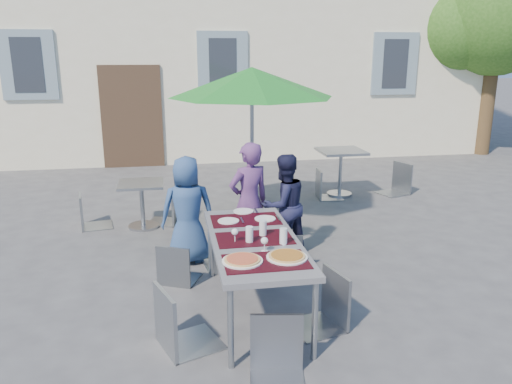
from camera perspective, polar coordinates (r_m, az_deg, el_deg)
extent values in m
plane|color=#414144|center=(4.58, 7.52, -16.49)|extent=(90.00, 90.00, 0.00)
cube|color=beige|center=(15.28, -5.69, 19.47)|extent=(13.00, 8.00, 7.00)
cube|color=#402D1F|center=(11.26, -14.00, 8.31)|extent=(1.30, 0.06, 2.20)
cube|color=gray|center=(11.50, -24.61, 13.05)|extent=(1.10, 0.06, 1.40)
cube|color=#262B33|center=(11.48, -24.64, 13.04)|extent=(0.60, 0.04, 1.10)
cube|color=gray|center=(11.23, -3.83, 14.34)|extent=(1.10, 0.06, 1.40)
cube|color=#262B33|center=(11.21, -3.82, 14.34)|extent=(0.60, 0.04, 1.10)
cube|color=gray|center=(12.33, 15.58, 13.93)|extent=(1.10, 0.06, 1.40)
cube|color=#262B33|center=(12.31, 15.62, 13.92)|extent=(0.60, 0.04, 1.10)
cylinder|color=#4F3A21|center=(13.64, 24.95, 9.79)|extent=(0.36, 0.36, 2.80)
sphere|color=#245215|center=(13.63, 25.89, 17.73)|extent=(2.80, 2.80, 2.80)
sphere|color=#245215|center=(13.43, 22.07, 16.89)|extent=(2.00, 2.00, 2.00)
cube|color=#4A4A4F|center=(4.69, -0.17, -5.63)|extent=(0.80, 1.85, 0.05)
cylinder|color=#90969B|center=(4.03, -2.91, -15.30)|extent=(0.05, 0.05, 0.70)
cylinder|color=#90969B|center=(4.16, 6.73, -14.38)|extent=(0.05, 0.05, 0.70)
cylinder|color=#90969B|center=(5.58, -5.16, -6.28)|extent=(0.05, 0.05, 0.70)
cylinder|color=#90969B|center=(5.67, 1.73, -5.86)|extent=(0.05, 0.05, 0.70)
cube|color=black|center=(4.18, 1.14, -7.95)|extent=(0.70, 0.42, 0.01)
cube|color=black|center=(4.68, -0.17, -5.31)|extent=(0.70, 0.42, 0.01)
cube|color=black|center=(5.19, -1.21, -3.19)|extent=(0.70, 0.42, 0.01)
cylinder|color=white|center=(4.17, -1.57, -7.86)|extent=(0.34, 0.34, 0.01)
cylinder|color=tan|center=(4.16, -1.57, -7.71)|extent=(0.30, 0.30, 0.01)
cylinder|color=#A32E0F|center=(4.16, -1.57, -7.61)|extent=(0.26, 0.26, 0.01)
cylinder|color=white|center=(4.25, 3.55, -7.43)|extent=(0.35, 0.35, 0.01)
cylinder|color=tan|center=(4.24, 3.56, -7.28)|extent=(0.31, 0.31, 0.01)
cylinder|color=#853009|center=(4.24, 3.56, -7.18)|extent=(0.27, 0.27, 0.01)
cylinder|color=silver|center=(4.56, -0.75, -4.88)|extent=(0.07, 0.07, 0.15)
cylinder|color=silver|center=(4.73, 0.79, -4.15)|extent=(0.07, 0.07, 0.15)
cylinder|color=silver|center=(4.53, 3.15, -5.07)|extent=(0.07, 0.07, 0.15)
cylinder|color=silver|center=(4.60, -2.42, -5.73)|extent=(0.06, 0.06, 0.00)
cylinder|color=silver|center=(4.58, -2.42, -5.28)|extent=(0.01, 0.01, 0.08)
sphere|color=silver|center=(4.56, -2.43, -4.58)|extent=(0.06, 0.06, 0.06)
cylinder|color=silver|center=(4.39, 0.97, -6.78)|extent=(0.06, 0.06, 0.00)
cylinder|color=silver|center=(4.37, 0.97, -6.31)|extent=(0.01, 0.01, 0.08)
sphere|color=silver|center=(4.35, 0.98, -5.58)|extent=(0.06, 0.06, 0.06)
cylinder|color=white|center=(5.14, -3.17, -3.31)|extent=(0.22, 0.22, 0.01)
cube|color=#A4A6AB|center=(5.16, -1.62, -3.25)|extent=(0.02, 0.18, 0.00)
cylinder|color=white|center=(5.20, 1.05, -3.06)|extent=(0.22, 0.22, 0.01)
cube|color=#A4A6AB|center=(5.23, 2.56, -2.99)|extent=(0.02, 0.18, 0.00)
cylinder|color=white|center=(5.44, -1.46, -2.20)|extent=(0.22, 0.22, 0.01)
cube|color=#A4A6AB|center=(5.47, -0.01, -2.14)|extent=(0.02, 0.18, 0.00)
imported|color=#2D4C7E|center=(5.92, -7.83, -2.07)|extent=(0.64, 0.42, 1.29)
imported|color=#5F356E|center=(5.92, -0.80, -1.15)|extent=(0.61, 0.51, 1.44)
imported|color=#1A1B39|center=(6.10, 3.20, -1.51)|extent=(0.70, 0.56, 1.27)
cube|color=gray|center=(5.52, -8.78, -6.04)|extent=(0.50, 0.50, 0.03)
cube|color=gray|center=(5.28, -9.64, -4.44)|extent=(0.36, 0.18, 0.45)
cylinder|color=gray|center=(5.68, -6.53, -7.59)|extent=(0.02, 0.02, 0.40)
cylinder|color=gray|center=(5.79, -9.57, -7.23)|extent=(0.02, 0.02, 0.40)
cylinder|color=gray|center=(5.40, -7.75, -8.89)|extent=(0.02, 0.02, 0.40)
cylinder|color=gray|center=(5.52, -10.93, -8.47)|extent=(0.02, 0.02, 0.40)
cube|color=#8F969A|center=(5.80, -3.83, -4.10)|extent=(0.50, 0.50, 0.03)
cube|color=#8F969A|center=(5.53, -3.33, -2.23)|extent=(0.44, 0.10, 0.52)
cylinder|color=#8F969A|center=(6.10, -2.52, -5.49)|extent=(0.02, 0.02, 0.46)
cylinder|color=#8F969A|center=(6.02, -5.99, -5.87)|extent=(0.02, 0.02, 0.46)
cylinder|color=#8F969A|center=(5.77, -1.48, -6.77)|extent=(0.02, 0.02, 0.46)
cylinder|color=#8F969A|center=(5.68, -5.16, -7.20)|extent=(0.02, 0.02, 0.46)
cube|color=gray|center=(5.81, 3.37, -4.79)|extent=(0.44, 0.44, 0.03)
cube|color=gray|center=(5.57, 3.50, -3.27)|extent=(0.37, 0.09, 0.45)
cylinder|color=gray|center=(6.05, 4.79, -6.09)|extent=(0.02, 0.02, 0.39)
cylinder|color=gray|center=(6.03, 1.72, -6.10)|extent=(0.02, 0.02, 0.39)
cylinder|color=gray|center=(5.75, 5.03, -7.27)|extent=(0.02, 0.02, 0.39)
cylinder|color=gray|center=(5.73, 1.80, -7.28)|extent=(0.02, 0.02, 0.39)
cube|color=#90969B|center=(4.29, -7.62, -11.20)|extent=(0.60, 0.60, 0.03)
cube|color=#90969B|center=(4.10, -10.64, -8.35)|extent=(0.19, 0.45, 0.55)
cylinder|color=#90969B|center=(4.32, -3.90, -14.72)|extent=(0.02, 0.02, 0.49)
cylinder|color=#90969B|center=(4.63, -6.17, -12.53)|extent=(0.02, 0.02, 0.49)
cylinder|color=#90969B|center=(4.18, -8.99, -15.97)|extent=(0.02, 0.02, 0.49)
cylinder|color=#90969B|center=(4.51, -10.92, -13.58)|extent=(0.02, 0.02, 0.49)
cube|color=gray|center=(4.54, 7.01, -10.08)|extent=(0.53, 0.53, 0.03)
cube|color=gray|center=(4.54, 9.34, -6.64)|extent=(0.14, 0.43, 0.51)
cylinder|color=gray|center=(4.71, 3.75, -12.25)|extent=(0.02, 0.02, 0.45)
cylinder|color=gray|center=(4.42, 6.09, -14.24)|extent=(0.02, 0.02, 0.45)
cylinder|color=gray|center=(4.87, 7.66, -11.33)|extent=(0.02, 0.02, 0.45)
cylinder|color=gray|center=(4.60, 10.16, -13.15)|extent=(0.02, 0.02, 0.45)
cube|color=gray|center=(3.79, 2.54, -15.90)|extent=(0.48, 0.48, 0.03)
cube|color=gray|center=(3.84, 2.45, -11.24)|extent=(0.41, 0.10, 0.49)
cylinder|color=gray|center=(3.76, -0.24, -20.28)|extent=(0.02, 0.02, 0.43)
cylinder|color=gray|center=(3.77, 5.49, -20.18)|extent=(0.02, 0.02, 0.43)
cylinder|color=gray|center=(4.05, -0.24, -17.35)|extent=(0.02, 0.02, 0.43)
cylinder|color=gray|center=(4.07, 4.99, -17.28)|extent=(0.02, 0.02, 0.43)
cylinder|color=#A4A6AB|center=(7.40, -0.44, -3.19)|extent=(0.50, 0.50, 0.09)
cylinder|color=#90969B|center=(7.15, -0.46, 4.42)|extent=(0.06, 0.06, 2.09)
cone|color=#1A7924|center=(7.02, -0.48, 12.43)|extent=(2.32, 2.32, 0.41)
cylinder|color=#A4A6AB|center=(7.40, -12.72, -3.82)|extent=(0.44, 0.44, 0.04)
cylinder|color=#90969B|center=(7.31, -12.85, -1.65)|extent=(0.06, 0.06, 0.62)
cube|color=#90969B|center=(7.22, -13.01, 0.92)|extent=(0.62, 0.62, 0.04)
cube|color=gray|center=(7.49, -17.94, -0.52)|extent=(0.48, 0.48, 0.03)
cube|color=gray|center=(7.43, -19.62, 1.18)|extent=(0.10, 0.42, 0.50)
cylinder|color=gray|center=(7.38, -16.37, -2.47)|extent=(0.02, 0.02, 0.44)
cylinder|color=gray|center=(7.73, -16.52, -1.69)|extent=(0.02, 0.02, 0.44)
cylinder|color=gray|center=(7.38, -19.14, -2.71)|extent=(0.02, 0.02, 0.44)
cylinder|color=gray|center=(7.72, -19.16, -1.92)|extent=(0.02, 0.02, 0.44)
cube|color=gray|center=(7.42, -10.65, -0.10)|extent=(0.53, 0.53, 0.03)
cube|color=gray|center=(7.30, -9.23, 1.78)|extent=(0.15, 0.42, 0.51)
cylinder|color=gray|center=(7.71, -11.48, -1.37)|extent=(0.02, 0.02, 0.45)
cylinder|color=gray|center=(7.37, -12.32, -2.18)|extent=(0.02, 0.02, 0.45)
cylinder|color=gray|center=(7.60, -8.86, -1.46)|extent=(0.02, 0.02, 0.45)
cylinder|color=gray|center=(7.27, -9.59, -2.29)|extent=(0.02, 0.02, 0.45)
cylinder|color=#A4A6AB|center=(8.97, 9.49, -0.22)|extent=(0.44, 0.44, 0.04)
cylinder|color=#90969B|center=(8.88, 9.59, 2.01)|extent=(0.06, 0.06, 0.76)
cube|color=#90969B|center=(8.79, 9.71, 4.63)|extent=(0.76, 0.76, 0.04)
cube|color=gray|center=(8.65, 8.53, 2.20)|extent=(0.46, 0.46, 0.03)
cube|color=gray|center=(8.56, 7.28, 3.82)|extent=(0.07, 0.42, 0.50)
cylinder|color=gray|center=(8.58, 9.91, 0.43)|extent=(0.02, 0.02, 0.44)
cylinder|color=gray|center=(8.92, 9.34, 1.03)|extent=(0.02, 0.02, 0.44)
cylinder|color=gray|center=(8.50, 7.55, 0.38)|extent=(0.02, 0.02, 0.44)
cylinder|color=gray|center=(8.84, 7.06, 0.99)|extent=(0.02, 0.02, 0.44)
cube|color=gray|center=(9.15, 15.49, 2.76)|extent=(0.58, 0.58, 0.03)
cube|color=gray|center=(9.25, 16.59, 4.54)|extent=(0.18, 0.44, 0.54)
cylinder|color=gray|center=(9.21, 13.66, 1.37)|extent=(0.02, 0.02, 0.48)
cylinder|color=gray|center=(8.93, 15.34, 0.82)|extent=(0.02, 0.02, 0.48)
cylinder|color=gray|center=(9.47, 15.42, 1.64)|extent=(0.02, 0.02, 0.48)
cylinder|color=gray|center=(9.21, 17.10, 1.11)|extent=(0.02, 0.02, 0.48)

